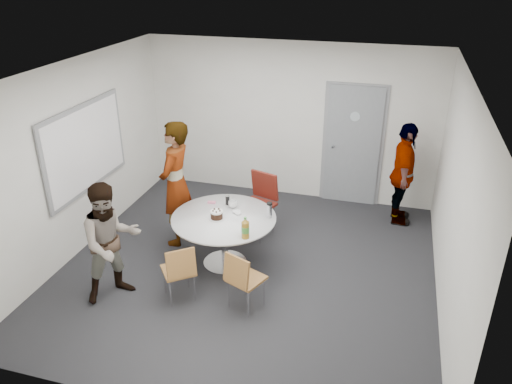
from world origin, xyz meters
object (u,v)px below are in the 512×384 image
(door, at_px, (353,146))
(chair_near_right, at_px, (242,277))
(whiteboard, at_px, (86,148))
(chair_far, at_px, (260,197))
(person_main, at_px, (176,184))
(table, at_px, (225,224))
(person_left, at_px, (111,242))
(person_right, at_px, (403,174))
(chair_near_left, at_px, (180,269))

(door, distance_m, chair_near_right, 3.52)
(whiteboard, height_order, chair_far, whiteboard)
(person_main, bearing_deg, table, 63.82)
(whiteboard, distance_m, person_left, 1.74)
(person_main, relative_size, person_right, 1.13)
(person_main, distance_m, person_left, 1.48)
(chair_near_right, relative_size, chair_far, 0.81)
(chair_near_left, bearing_deg, door, 24.90)
(whiteboard, height_order, person_main, whiteboard)
(whiteboard, xyz_separation_m, table, (2.14, -0.19, -0.81))
(table, xyz_separation_m, chair_near_right, (0.51, -0.89, -0.16))
(person_right, bearing_deg, door, 55.10)
(whiteboard, distance_m, table, 2.30)
(door, bearing_deg, chair_far, -129.01)
(whiteboard, relative_size, table, 1.34)
(person_right, bearing_deg, chair_near_right, 145.23)
(whiteboard, relative_size, chair_near_left, 2.41)
(chair_near_right, bearing_deg, person_left, -151.66)
(chair_near_right, bearing_deg, person_right, 81.14)
(table, xyz_separation_m, person_right, (2.27, 1.94, 0.19))
(door, xyz_separation_m, person_main, (-2.31, -2.05, -0.09))
(door, bearing_deg, chair_near_left, -116.45)
(chair_near_left, distance_m, chair_far, 1.99)
(chair_near_right, height_order, person_right, person_right)
(person_left, bearing_deg, person_right, -7.70)
(table, bearing_deg, chair_near_left, -106.28)
(chair_near_right, distance_m, person_main, 1.97)
(chair_near_left, height_order, chair_near_right, chair_near_right)
(table, relative_size, chair_near_right, 1.78)
(table, relative_size, chair_far, 1.44)
(door, xyz_separation_m, person_left, (-2.53, -3.51, -0.25))
(table, bearing_deg, person_right, 40.47)
(door, bearing_deg, person_main, -138.42)
(table, xyz_separation_m, person_left, (-1.11, -1.04, 0.14))
(chair_near_right, distance_m, person_left, 1.65)
(whiteboard, bearing_deg, person_right, 21.64)
(chair_near_right, bearing_deg, person_main, 160.08)
(chair_near_left, bearing_deg, whiteboard, 110.44)
(person_left, distance_m, person_right, 4.50)
(chair_far, bearing_deg, table, 95.69)
(chair_near_right, bearing_deg, table, 143.04)
(table, height_order, person_right, person_right)
(chair_near_right, bearing_deg, whiteboard, -179.00)
(chair_near_right, relative_size, person_left, 0.51)
(whiteboard, xyz_separation_m, person_right, (4.41, 1.75, -0.62))
(door, height_order, person_right, door)
(chair_far, xyz_separation_m, person_left, (-1.33, -2.02, 0.17))
(door, bearing_deg, person_left, -125.78)
(door, relative_size, person_left, 1.36)
(whiteboard, xyz_separation_m, person_left, (1.03, -1.22, -0.67))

